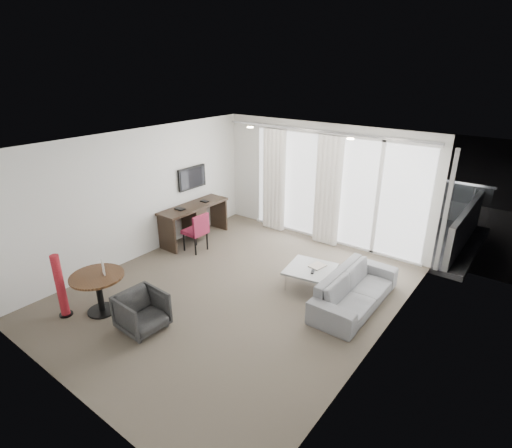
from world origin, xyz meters
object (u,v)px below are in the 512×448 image
Objects in this scene: desk at (194,222)px; red_lamp at (60,286)px; coffee_table at (310,277)px; rattan_chair_a at (361,213)px; rattan_chair_b at (410,220)px; tub_armchair at (142,312)px; desk_chair at (195,232)px; round_table at (100,294)px; sofa at (355,290)px.

red_lamp is at bearing -81.90° from desk.
rattan_chair_a reaches higher than coffee_table.
desk is 4.96m from rattan_chair_b.
desk_chair is at bearing 31.06° from tub_armchair.
coffee_table is at bearing -97.62° from rattan_chair_b.
desk is at bearing 106.17° from round_table.
rattan_chair_a is (-0.33, 2.94, 0.28)m from coffee_table.
sofa is (2.28, 2.54, -0.01)m from tub_armchair.
red_lamp is (0.04, -2.96, 0.11)m from desk_chair.
red_lamp is 1.16× the size of rattan_chair_a.
rattan_chair_a is at bearing 53.34° from desk_chair.
tub_armchair is 0.81× the size of coffee_table.
red_lamp is (0.48, -3.38, 0.13)m from desk.
sofa is 3.25m from rattan_chair_a.
tub_armchair is at bearing 138.10° from sofa.
rattan_chair_b reaches higher than tub_armchair.
round_table is at bearing -73.83° from desk.
desk is 1.63× the size of red_lamp.
red_lamp is 7.35m from rattan_chair_b.
desk_chair reaches higher than desk.
rattan_chair_b is (-0.22, 3.48, 0.10)m from sofa.
desk_chair is 0.80× the size of red_lamp.
red_lamp is at bearing 114.86° from tub_armchair.
rattan_chair_a reaches higher than tub_armchair.
desk is 3.36m from tub_armchair.
red_lamp is 1.41m from tub_armchair.
round_table is (0.42, -2.56, -0.09)m from desk_chair.
red_lamp is at bearing -130.42° from coffee_table.
tub_armchair is 5.65m from rattan_chair_a.
coffee_table is (1.39, 2.61, -0.12)m from tub_armchair.
sofa is (4.04, -0.32, -0.12)m from desk.
desk_chair is at bearing 90.79° from red_lamp.
red_lamp is 6.51m from rattan_chair_a.
rattan_chair_a is at bearing 96.37° from coffee_table.
desk_chair is at bearing -176.35° from coffee_table.
desk is at bearing -149.32° from rattan_chair_a.
desk_chair is at bearing -129.91° from rattan_chair_b.
sofa is (3.56, 3.07, -0.25)m from red_lamp.
rattan_chair_a is at bearing 43.60° from desk.
sofa is at bearing -39.42° from tub_armchair.
red_lamp reaches higher than tub_armchair.
rattan_chair_a is (2.39, 3.11, 0.03)m from desk_chair.
rattan_chair_b is at bearing 78.97° from coffee_table.
tub_armchair is (0.91, 0.12, -0.03)m from round_table.
rattan_chair_b is (3.82, 3.16, -0.02)m from desk.
desk_chair is 3.92m from rattan_chair_a.
rattan_chair_b is (3.34, 6.55, -0.15)m from red_lamp.
desk is 3.90m from rattan_chair_a.
coffee_table is 3.48m from rattan_chair_b.
tub_armchair is 0.34× the size of sofa.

